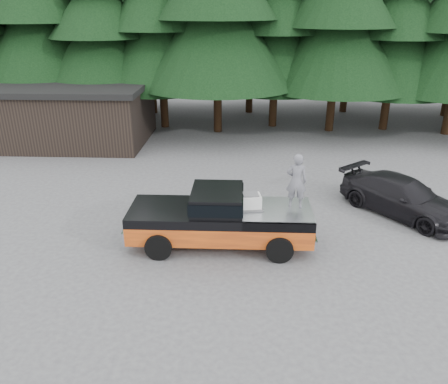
{
  "coord_description": "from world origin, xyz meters",
  "views": [
    {
      "loc": [
        0.54,
        -12.17,
        7.21
      ],
      "look_at": [
        0.02,
        0.0,
        2.03
      ],
      "focal_mm": 35.0,
      "sensor_mm": 36.0,
      "label": 1
    }
  ],
  "objects_px": {
    "pickup_truck": "(220,226)",
    "air_compressor": "(250,202)",
    "man_on_bed": "(296,181)",
    "utility_building": "(75,113)",
    "parked_car": "(402,197)"
  },
  "relations": [
    {
      "from": "pickup_truck",
      "to": "parked_car",
      "type": "xyz_separation_m",
      "value": [
        6.65,
        2.6,
        0.03
      ]
    },
    {
      "from": "air_compressor",
      "to": "parked_car",
      "type": "xyz_separation_m",
      "value": [
        5.7,
        2.62,
        -0.86
      ]
    },
    {
      "from": "parked_car",
      "to": "utility_building",
      "type": "height_order",
      "value": "utility_building"
    },
    {
      "from": "man_on_bed",
      "to": "pickup_truck",
      "type": "bearing_deg",
      "value": 10.73
    },
    {
      "from": "air_compressor",
      "to": "parked_car",
      "type": "height_order",
      "value": "air_compressor"
    },
    {
      "from": "pickup_truck",
      "to": "man_on_bed",
      "type": "height_order",
      "value": "man_on_bed"
    },
    {
      "from": "parked_car",
      "to": "man_on_bed",
      "type": "bearing_deg",
      "value": 170.0
    },
    {
      "from": "parked_car",
      "to": "pickup_truck",
      "type": "bearing_deg",
      "value": 161.78
    },
    {
      "from": "man_on_bed",
      "to": "air_compressor",
      "type": "bearing_deg",
      "value": 14.33
    },
    {
      "from": "pickup_truck",
      "to": "air_compressor",
      "type": "relative_size",
      "value": 9.41
    },
    {
      "from": "air_compressor",
      "to": "utility_building",
      "type": "relative_size",
      "value": 0.08
    },
    {
      "from": "pickup_truck",
      "to": "utility_building",
      "type": "height_order",
      "value": "utility_building"
    },
    {
      "from": "pickup_truck",
      "to": "air_compressor",
      "type": "distance_m",
      "value": 1.3
    },
    {
      "from": "man_on_bed",
      "to": "parked_car",
      "type": "distance_m",
      "value": 5.14
    },
    {
      "from": "air_compressor",
      "to": "man_on_bed",
      "type": "height_order",
      "value": "man_on_bed"
    }
  ]
}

